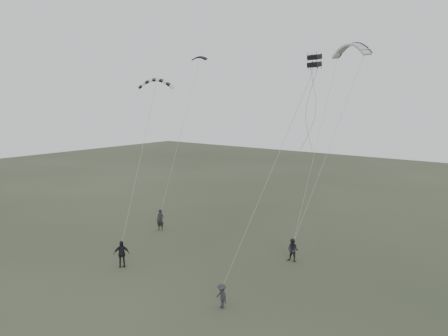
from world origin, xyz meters
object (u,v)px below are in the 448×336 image
Objects in this scene: kite_striped at (156,80)px; kite_pale_large at (351,44)px; flyer_left at (160,220)px; flyer_far at (222,296)px; flyer_right at (293,250)px; kite_dark_small at (199,57)px; kite_box at (314,61)px; flyer_center at (121,254)px.

kite_pale_large is at bearing 4.93° from kite_striped.
flyer_left reaches higher than flyer_far.
kite_dark_small is at bearing 153.22° from flyer_right.
kite_pale_large is at bearing 104.30° from kite_box.
flyer_left is at bearing 172.67° from kite_box.
kite_pale_large is (14.26, 8.62, 15.65)m from flyer_left.
kite_pale_large is (0.59, 8.19, 15.76)m from flyer_right.
kite_box is (2.66, 5.72, 13.65)m from flyer_far.
flyer_center is 18.95m from kite_box.
kite_dark_small is at bearing 62.41° from flyer_left.
kite_dark_small reaches higher than kite_box.
kite_box is (15.83, -7.83, -1.69)m from kite_dark_small.
flyer_right reaches higher than flyer_far.
flyer_far is at bearing -69.10° from kite_striped.
kite_striped reaches higher than flyer_left.
kite_box is at bearing -26.42° from flyer_center.
kite_dark_small is (0.78, 4.86, 15.09)m from flyer_left.
kite_pale_large reaches higher than kite_dark_small.
flyer_left reaches higher than flyer_center.
flyer_center is 1.32× the size of flyer_far.
kite_dark_small is at bearing 156.50° from kite_box.
flyer_center is at bearing -154.84° from kite_box.
kite_striped is at bearing 172.98° from flyer_far.
flyer_center is at bearing -120.50° from kite_striped.
flyer_far is 0.54× the size of kite_striped.
flyer_center is 9.75m from flyer_far.
kite_box is at bearing -56.96° from flyer_right.
kite_dark_small reaches higher than kite_striped.
kite_box reaches higher than flyer_right.
kite_dark_small reaches higher than flyer_right.
flyer_right is 12.70m from flyer_center.
flyer_right is at bearing 133.68° from kite_box.
flyer_center is 0.71× the size of kite_striped.
flyer_left is 1.34× the size of flyer_far.
flyer_left is 15.87m from kite_dark_small.
kite_box is (16.61, -2.97, 13.40)m from flyer_left.
flyer_center is (4.23, -8.06, -0.02)m from flyer_left.
kite_striped is (-1.00, 4.81, 12.64)m from flyer_center.
flyer_right is 1.17× the size of kite_dark_small.
flyer_right is at bearing -33.69° from kite_dark_small.
flyer_center is 24.99m from kite_pale_large.
kite_box is at bearing -55.81° from kite_pale_large.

